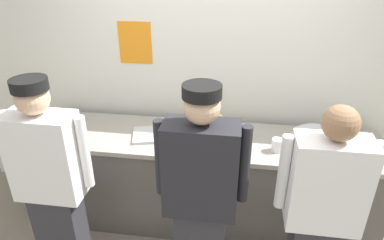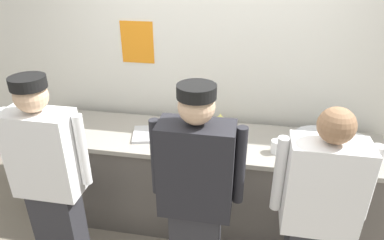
{
  "view_description": "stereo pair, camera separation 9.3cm",
  "coord_description": "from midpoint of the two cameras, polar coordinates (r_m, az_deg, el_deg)",
  "views": [
    {
      "loc": [
        0.29,
        -2.18,
        2.35
      ],
      "look_at": [
        -0.09,
        0.41,
        1.05
      ],
      "focal_mm": 31.85,
      "sensor_mm": 36.0,
      "label": 1
    },
    {
      "loc": [
        0.38,
        -2.16,
        2.35
      ],
      "look_at": [
        -0.09,
        0.41,
        1.05
      ],
      "focal_mm": 31.85,
      "sensor_mm": 36.0,
      "label": 2
    }
  ],
  "objects": [
    {
      "name": "wall_back",
      "position": [
        3.2,
        3.85,
        7.71
      ],
      "size": [
        4.86,
        0.11,
        2.64
      ],
      "color": "silver",
      "rests_on": "ground"
    },
    {
      "name": "prep_counter",
      "position": [
        3.18,
        2.34,
        -10.07
      ],
      "size": [
        3.1,
        0.69,
        0.9
      ],
      "color": "#56514C",
      "rests_on": "ground"
    },
    {
      "name": "chef_near_left",
      "position": [
        2.64,
        -21.74,
        -9.29
      ],
      "size": [
        0.6,
        0.24,
        1.66
      ],
      "color": "#2D2D33",
      "rests_on": "ground"
    },
    {
      "name": "chef_center",
      "position": [
        2.29,
        1.85,
        -12.8
      ],
      "size": [
        0.61,
        0.24,
        1.68
      ],
      "color": "#2D2D33",
      "rests_on": "ground"
    },
    {
      "name": "chef_far_right",
      "position": [
        2.38,
        21.29,
        -14.88
      ],
      "size": [
        0.59,
        0.24,
        1.6
      ],
      "color": "#2D2D33",
      "rests_on": "ground"
    },
    {
      "name": "plate_stack_front",
      "position": [
        2.87,
        5.19,
        -2.95
      ],
      "size": [
        0.2,
        0.2,
        0.08
      ],
      "color": "white",
      "rests_on": "prep_counter"
    },
    {
      "name": "mixing_bowl_steel",
      "position": [
        2.9,
        21.27,
        -3.84
      ],
      "size": [
        0.39,
        0.39,
        0.14
      ],
      "primitive_type": "cylinder",
      "color": "#B7BABF",
      "rests_on": "prep_counter"
    },
    {
      "name": "sheet_tray",
      "position": [
        2.98,
        -4.83,
        -2.33
      ],
      "size": [
        0.49,
        0.38,
        0.02
      ],
      "primitive_type": "cube",
      "rotation": [
        0.0,
        0.0,
        0.24
      ],
      "color": "#B7BABF",
      "rests_on": "prep_counter"
    },
    {
      "name": "squeeze_bottle_primary",
      "position": [
        2.75,
        0.99,
        -2.88
      ],
      "size": [
        0.06,
        0.06,
        0.21
      ],
      "color": "orange",
      "rests_on": "prep_counter"
    },
    {
      "name": "squeeze_bottle_secondary",
      "position": [
        2.98,
        5.6,
        -0.65
      ],
      "size": [
        0.05,
        0.05,
        0.19
      ],
      "color": "#E5E066",
      "rests_on": "prep_counter"
    },
    {
      "name": "ramekin_orange_sauce",
      "position": [
        3.0,
        7.77,
        -2.01
      ],
      "size": [
        0.11,
        0.11,
        0.05
      ],
      "color": "white",
      "rests_on": "prep_counter"
    },
    {
      "name": "ramekin_red_sauce",
      "position": [
        3.23,
        26.92,
        -2.74
      ],
      "size": [
        0.1,
        0.1,
        0.05
      ],
      "color": "white",
      "rests_on": "prep_counter"
    },
    {
      "name": "ramekin_green_sauce",
      "position": [
        3.07,
        25.71,
        -4.0
      ],
      "size": [
        0.11,
        0.11,
        0.04
      ],
      "color": "white",
      "rests_on": "prep_counter"
    },
    {
      "name": "ramekin_yellow_sauce",
      "position": [
        3.48,
        -18.8,
        0.93
      ],
      "size": [
        0.1,
        0.1,
        0.05
      ],
      "color": "white",
      "rests_on": "prep_counter"
    },
    {
      "name": "deli_cup",
      "position": [
        2.8,
        14.89,
        -4.34
      ],
      "size": [
        0.09,
        0.09,
        0.11
      ],
      "primitive_type": "cylinder",
      "color": "white",
      "rests_on": "prep_counter"
    }
  ]
}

